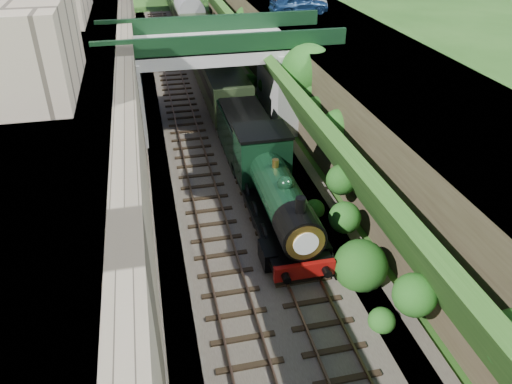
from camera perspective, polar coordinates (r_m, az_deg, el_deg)
name	(u,v)px	position (r m, az deg, el deg)	size (l,w,h in m)	color
trackbed	(223,148)	(33.54, -3.84, 5.06)	(10.00, 90.00, 0.20)	#473F38
retaining_wall	(132,107)	(31.90, -13.98, 9.45)	(1.00, 90.00, 7.00)	#756B56
street_plateau_left	(72,111)	(32.21, -20.24, 8.64)	(6.00, 90.00, 7.00)	#262628
street_plateau_right	(360,94)	(34.93, 11.83, 10.95)	(8.00, 90.00, 6.25)	#262628
embankment_slope	(308,121)	(31.17, 5.96, 8.12)	(4.75, 90.00, 6.46)	#1E4714
track_left	(193,149)	(33.27, -7.26, 4.92)	(2.50, 90.00, 0.20)	black
track_right	(240,144)	(33.66, -1.82, 5.49)	(2.50, 90.00, 0.20)	black
road_bridge	(225,71)	(35.88, -3.62, 13.69)	(16.00, 6.40, 7.25)	gray
building_near	(25,45)	(25.02, -24.89, 14.96)	(4.00, 8.00, 4.00)	gray
tree	(309,73)	(33.54, 6.05, 13.34)	(3.60, 3.80, 6.60)	black
car_blue	(299,3)	(43.03, 4.94, 20.67)	(1.91, 4.74, 1.61)	#122A4F
car_silver	(302,2)	(44.30, 5.31, 20.80)	(1.45, 4.16, 1.37)	#A1A1A5
locomotive	(276,193)	(24.92, 2.26, -0.12)	(3.10, 10.23, 3.83)	black
tender	(246,137)	(31.38, -1.18, 6.28)	(2.70, 6.00, 3.05)	black
coach_front	(215,70)	(42.84, -4.72, 13.72)	(2.90, 18.00, 3.70)	black
coach_middle	(190,21)	(60.92, -7.55, 18.82)	(2.90, 18.00, 3.70)	black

